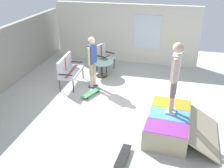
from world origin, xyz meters
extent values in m
cube|color=beige|center=(0.00, 0.00, -0.05)|extent=(12.00, 12.00, 0.10)
cube|color=silver|center=(3.80, 0.50, 1.22)|extent=(0.20, 6.00, 2.43)
cube|color=silver|center=(3.69, -0.40, 1.35)|extent=(0.03, 1.10, 1.40)
cube|color=tan|center=(-1.04, -1.55, 0.27)|extent=(1.81, 1.12, 0.54)
cube|color=purple|center=(-1.62, -1.51, 0.54)|extent=(0.62, 1.00, 0.01)
cube|color=#4C99D8|center=(-1.04, -1.55, 0.54)|extent=(0.62, 1.00, 0.01)
cube|color=orange|center=(-0.45, -1.59, 0.54)|extent=(0.62, 1.00, 0.01)
cylinder|color=#B2B2B7|center=(-1.01, -1.07, 0.51)|extent=(1.68, 0.16, 0.05)
cube|color=tan|center=(-1.09, -2.39, 0.24)|extent=(1.76, 0.87, 0.45)
cylinder|color=#2D2823|center=(0.44, 1.58, 0.22)|extent=(0.04, 0.04, 0.44)
cylinder|color=#2D2823|center=(1.61, 1.66, 0.22)|extent=(0.04, 0.04, 0.44)
cylinder|color=#2D2823|center=(0.41, 2.05, 0.22)|extent=(0.04, 0.04, 0.44)
cylinder|color=#2D2823|center=(1.58, 2.13, 0.22)|extent=(0.04, 0.04, 0.44)
cube|color=silver|center=(1.01, 1.86, 0.48)|extent=(1.29, 0.64, 0.08)
cube|color=#B74738|center=(1.01, 1.86, 0.52)|extent=(1.21, 0.19, 0.00)
cube|color=silver|center=(0.99, 2.09, 0.77)|extent=(1.25, 0.17, 0.50)
cube|color=#B74738|center=(0.99, 2.09, 0.77)|extent=(0.11, 0.09, 0.46)
cube|color=#2D2823|center=(0.41, 1.81, 0.64)|extent=(0.07, 0.47, 0.04)
cube|color=#2D2823|center=(1.61, 1.90, 0.64)|extent=(0.07, 0.47, 0.04)
cylinder|color=#2D2823|center=(2.31, 0.95, 0.22)|extent=(0.04, 0.04, 0.44)
cylinder|color=#2D2823|center=(2.81, 0.76, 0.22)|extent=(0.04, 0.04, 0.44)
cylinder|color=#2D2823|center=(2.46, 1.39, 0.22)|extent=(0.04, 0.04, 0.44)
cylinder|color=#2D2823|center=(2.97, 1.21, 0.22)|extent=(0.04, 0.04, 0.44)
cube|color=silver|center=(2.64, 1.08, 0.48)|extent=(0.77, 0.73, 0.08)
cube|color=#B74738|center=(2.64, 1.08, 0.52)|extent=(0.58, 0.29, 0.00)
cube|color=silver|center=(2.72, 1.30, 0.77)|extent=(0.61, 0.29, 0.50)
cube|color=#B74738|center=(2.72, 1.30, 0.77)|extent=(0.12, 0.11, 0.46)
cube|color=#2D2823|center=(2.37, 1.18, 0.64)|extent=(0.20, 0.46, 0.04)
cube|color=#2D2823|center=(2.91, 0.98, 0.64)|extent=(0.20, 0.46, 0.04)
cylinder|color=#2D2823|center=(1.98, 1.04, 0.28)|extent=(0.06, 0.06, 0.55)
cylinder|color=#2D2823|center=(1.98, 1.04, 0.01)|extent=(0.44, 0.44, 0.03)
cylinder|color=#4C6660|center=(1.98, 1.04, 0.56)|extent=(0.90, 0.90, 0.02)
cube|color=navy|center=(0.94, 1.11, 0.03)|extent=(0.17, 0.26, 0.05)
cylinder|color=beige|center=(0.94, 1.11, 0.26)|extent=(0.10, 0.10, 0.42)
cylinder|color=tan|center=(0.94, 1.11, 0.68)|extent=(0.13, 0.13, 0.42)
cube|color=navy|center=(1.10, 1.06, 0.03)|extent=(0.17, 0.26, 0.05)
cylinder|color=beige|center=(1.10, 1.06, 0.26)|extent=(0.10, 0.10, 0.42)
cylinder|color=tan|center=(1.10, 1.06, 0.68)|extent=(0.13, 0.13, 0.42)
cube|color=#334C99|center=(1.02, 1.08, 1.20)|extent=(0.36, 0.26, 0.62)
sphere|color=beige|center=(1.02, 1.08, 1.66)|extent=(0.24, 0.24, 0.24)
cylinder|color=beige|center=(0.83, 1.14, 1.18)|extent=(0.08, 0.08, 0.59)
cylinder|color=beige|center=(1.22, 1.03, 1.18)|extent=(0.08, 0.08, 0.59)
cube|color=silver|center=(-1.02, -1.57, 0.57)|extent=(0.14, 0.25, 0.05)
cylinder|color=beige|center=(-1.02, -1.57, 0.81)|extent=(0.10, 0.10, 0.42)
cylinder|color=slate|center=(-1.02, -1.57, 1.24)|extent=(0.13, 0.13, 0.42)
cube|color=silver|center=(-0.85, -1.59, 0.57)|extent=(0.14, 0.25, 0.05)
cylinder|color=beige|center=(-0.85, -1.59, 0.81)|extent=(0.10, 0.10, 0.42)
cylinder|color=slate|center=(-0.85, -1.59, 1.24)|extent=(0.13, 0.13, 0.42)
cube|color=silver|center=(-0.94, -1.58, 1.76)|extent=(0.34, 0.22, 0.63)
sphere|color=beige|center=(-0.94, -1.58, 2.23)|extent=(0.24, 0.24, 0.24)
cylinder|color=beige|center=(-1.14, -1.56, 1.74)|extent=(0.08, 0.08, 0.60)
cylinder|color=beige|center=(-0.74, -1.61, 1.74)|extent=(0.08, 0.08, 0.60)
cube|color=#3F8C4C|center=(0.41, 0.96, 0.09)|extent=(0.82, 0.48, 0.02)
cylinder|color=#333333|center=(0.64, 0.78, 0.03)|extent=(0.06, 0.05, 0.06)
cylinder|color=#333333|center=(0.70, 0.93, 0.03)|extent=(0.06, 0.05, 0.06)
cylinder|color=#333333|center=(0.12, 0.99, 0.03)|extent=(0.06, 0.05, 0.06)
cylinder|color=#333333|center=(0.18, 1.13, 0.03)|extent=(0.06, 0.05, 0.06)
cube|color=black|center=(-2.26, -0.65, 0.09)|extent=(0.81, 0.26, 0.02)
cylinder|color=gold|center=(-1.99, -0.75, 0.03)|extent=(0.06, 0.03, 0.06)
cylinder|color=gold|center=(-1.98, -0.59, 0.03)|extent=(0.06, 0.03, 0.06)
cylinder|color=gold|center=(-2.55, -0.71, 0.03)|extent=(0.06, 0.03, 0.06)
cylinder|color=gold|center=(-2.54, -0.55, 0.03)|extent=(0.06, 0.03, 0.06)
camera|label=1|loc=(-6.53, -1.45, 3.95)|focal=40.71mm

